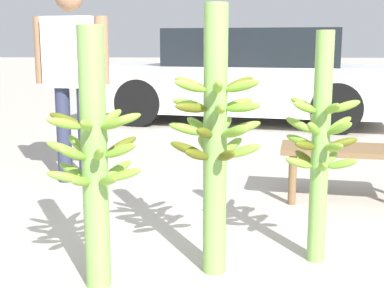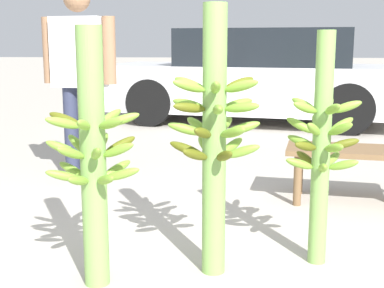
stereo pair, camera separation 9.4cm
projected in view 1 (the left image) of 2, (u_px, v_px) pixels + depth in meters
The scene contains 6 objects.
banana_stalk_left at pixel (94, 157), 2.59m from camera, with size 0.47×0.47×1.29m.
banana_stalk_center at pixel (215, 135), 2.74m from camera, with size 0.49×0.49×1.40m.
banana_stalk_right at pixel (320, 144), 2.90m from camera, with size 0.41×0.41×1.27m.
vendor_person at pixel (72, 68), 4.52m from camera, with size 0.68×0.28×1.68m.
market_bench at pixel (351, 156), 4.06m from camera, with size 1.10×0.61×0.43m.
parked_car at pixel (246, 77), 8.13m from camera, with size 4.76×2.64×1.40m.
Camera 1 is at (-0.02, -2.37, 1.21)m, focal length 50.00 mm.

